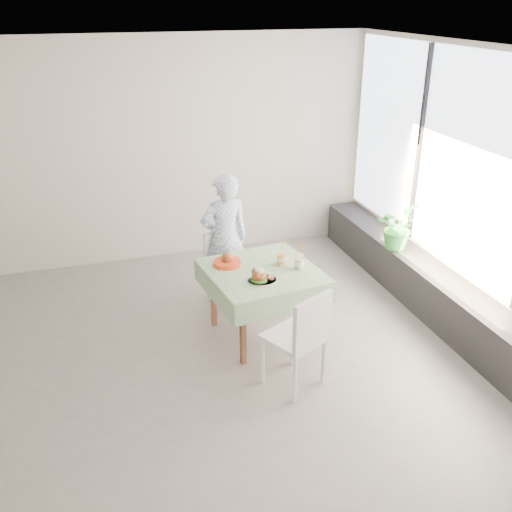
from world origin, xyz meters
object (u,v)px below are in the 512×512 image
object	(u,v)px
diner	(225,239)
juice_cup_orange	(281,258)
chair_far	(228,281)
main_dish	(261,277)
potted_plant	(397,226)
chair_near	(295,356)
cafe_table	(262,295)

from	to	relation	value
diner	juice_cup_orange	distance (m)	0.87
chair_far	main_dish	distance (m)	1.15
potted_plant	chair_far	bearing A→B (deg)	173.94
chair_near	potted_plant	xyz separation A→B (m)	(1.79, 1.42, 0.47)
main_dish	cafe_table	bearing A→B (deg)	67.91
chair_far	juice_cup_orange	xyz separation A→B (m)	(0.37, -0.72, 0.56)
diner	main_dish	distance (m)	1.08
chair_near	potted_plant	size ratio (longest dim) A/B	1.78
chair_far	diner	bearing A→B (deg)	97.16
chair_far	potted_plant	size ratio (longest dim) A/B	1.56
cafe_table	juice_cup_orange	size ratio (longest dim) A/B	3.96
main_dish	diner	bearing A→B (deg)	93.31
cafe_table	chair_near	distance (m)	0.87
cafe_table	potted_plant	distance (m)	1.93
chair_near	diner	bearing A→B (deg)	96.15
chair_near	juice_cup_orange	size ratio (longest dim) A/B	3.21
cafe_table	chair_far	distance (m)	0.82
main_dish	potted_plant	bearing A→B (deg)	22.86
main_dish	potted_plant	distance (m)	2.07
cafe_table	main_dish	distance (m)	0.42
cafe_table	potted_plant	size ratio (longest dim) A/B	2.20
juice_cup_orange	potted_plant	world-z (taller)	juice_cup_orange
cafe_table	chair_near	xyz separation A→B (m)	(0.02, -0.85, -0.17)
chair_far	juice_cup_orange	distance (m)	0.98
diner	juice_cup_orange	world-z (taller)	diner
juice_cup_orange	potted_plant	bearing A→B (deg)	17.64
diner	potted_plant	distance (m)	1.99
diner	juice_cup_orange	size ratio (longest dim) A/B	5.09
chair_near	juice_cup_orange	xyz separation A→B (m)	(0.19, 0.92, 0.52)
cafe_table	diner	world-z (taller)	diner
cafe_table	chair_far	xyz separation A→B (m)	(-0.15, 0.78, -0.21)
chair_far	main_dish	size ratio (longest dim) A/B	2.89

